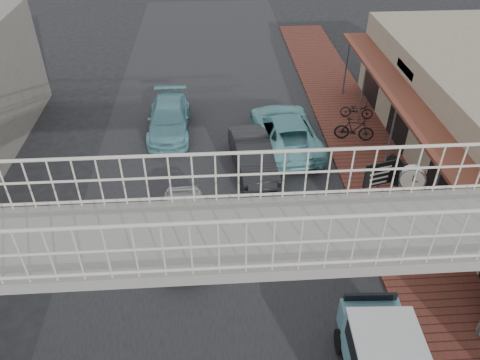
{
  "coord_description": "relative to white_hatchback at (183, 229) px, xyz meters",
  "views": [
    {
      "loc": [
        -0.01,
        -10.28,
        11.05
      ],
      "look_at": [
        0.82,
        2.27,
        1.8
      ],
      "focal_mm": 35.0,
      "sensor_mm": 36.0,
      "label": 1
    }
  ],
  "objects": [
    {
      "name": "ground",
      "position": [
        1.11,
        -1.23,
        -0.67
      ],
      "size": [
        120.0,
        120.0,
        0.0
      ],
      "primitive_type": "plane",
      "color": "black",
      "rests_on": "ground"
    },
    {
      "name": "road_strip",
      "position": [
        1.11,
        -1.23,
        -0.67
      ],
      "size": [
        10.0,
        60.0,
        0.01
      ],
      "primitive_type": "cube",
      "color": "black",
      "rests_on": "ground"
    },
    {
      "name": "sidewalk",
      "position": [
        7.61,
        1.77,
        -0.62
      ],
      "size": [
        3.0,
        40.0,
        0.1
      ],
      "primitive_type": "cube",
      "color": "brown",
      "rests_on": "ground"
    },
    {
      "name": "footbridge",
      "position": [
        1.11,
        -5.23,
        2.51
      ],
      "size": [
        16.4,
        2.4,
        6.34
      ],
      "color": "gray",
      "rests_on": "ground"
    },
    {
      "name": "white_hatchback",
      "position": [
        0.0,
        0.0,
        0.0
      ],
      "size": [
        1.75,
        4.01,
        1.34
      ],
      "primitive_type": "imported",
      "rotation": [
        0.0,
        0.0,
        0.04
      ],
      "color": "silver",
      "rests_on": "ground"
    },
    {
      "name": "dark_sedan",
      "position": [
        2.65,
        4.18,
        0.0
      ],
      "size": [
        1.87,
        4.23,
        1.35
      ],
      "primitive_type": "imported",
      "rotation": [
        0.0,
        0.0,
        0.11
      ],
      "color": "black",
      "rests_on": "ground"
    },
    {
      "name": "angkot_curb",
      "position": [
        4.24,
        5.98,
        0.07
      ],
      "size": [
        2.89,
        5.51,
        1.48
      ],
      "primitive_type": "imported",
      "rotation": [
        0.0,
        0.0,
        3.22
      ],
      "color": "#73C0C7",
      "rests_on": "ground"
    },
    {
      "name": "angkot_far",
      "position": [
        -0.9,
        7.57,
        -0.02
      ],
      "size": [
        1.86,
        4.52,
        1.31
      ],
      "primitive_type": "imported",
      "rotation": [
        0.0,
        0.0,
        0.01
      ],
      "color": "#68A9B4",
      "rests_on": "ground"
    },
    {
      "name": "motorcycle_near",
      "position": [
        8.0,
        8.08,
        -0.17
      ],
      "size": [
        1.63,
        0.95,
        0.81
      ],
      "primitive_type": "imported",
      "rotation": [
        0.0,
        0.0,
        1.28
      ],
      "color": "black",
      "rests_on": "sidewalk"
    },
    {
      "name": "motorcycle_far",
      "position": [
        7.33,
        6.09,
        -0.05
      ],
      "size": [
        1.81,
        0.9,
        1.04
      ],
      "primitive_type": "imported",
      "rotation": [
        0.0,
        0.0,
        1.32
      ],
      "color": "black",
      "rests_on": "sidewalk"
    },
    {
      "name": "street_clock",
      "position": [
        6.95,
        -0.68,
        2.06
      ],
      "size": [
        0.82,
        0.78,
        3.18
      ],
      "rotation": [
        0.0,
        0.0,
        -0.37
      ],
      "color": "#59595B",
      "rests_on": "sidewalk"
    },
    {
      "name": "arrow_sign",
      "position": [
        7.01,
        0.35,
        1.77
      ],
      "size": [
        1.75,
        1.16,
        2.9
      ],
      "rotation": [
        0.0,
        0.0,
        0.26
      ],
      "color": "#59595B",
      "rests_on": "sidewalk"
    }
  ]
}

